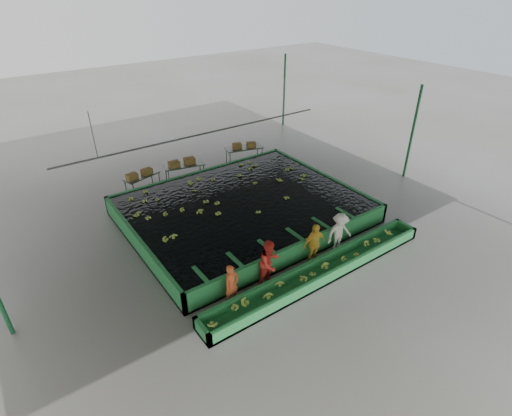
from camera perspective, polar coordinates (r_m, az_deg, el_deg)
ground at (r=17.36m, az=0.96°, el=-3.53°), size 80.00×80.00×0.00m
shed_roof at (r=15.14m, az=1.12°, el=12.35°), size 20.00×22.00×0.04m
shed_posts at (r=16.09m, az=1.03°, el=3.87°), size 20.00×22.00×5.00m
flotation_tank at (r=18.16m, az=-1.83°, el=-0.19°), size 10.00×8.00×0.90m
tank_water at (r=17.96m, az=-1.85°, el=0.91°), size 9.70×7.70×0.00m
sorting_trough at (r=15.04m, az=9.19°, el=-8.96°), size 10.00×1.00×0.50m
cableway_rail at (r=19.82m, az=-7.68°, el=10.43°), size 0.08×0.08×14.00m
rail_hanger_left at (r=17.88m, az=-22.27°, el=9.59°), size 0.04×0.04×2.00m
rail_hanger_right at (r=22.15m, az=3.96°, el=15.49°), size 0.04×0.04×2.00m
worker_a at (r=13.58m, az=-3.49°, el=-10.86°), size 0.61×0.45×1.51m
worker_b at (r=14.16m, az=1.97°, el=-7.89°), size 1.02×0.86×1.85m
worker_c at (r=15.31m, az=8.31°, el=-5.12°), size 1.04×0.47×1.75m
worker_d at (r=16.15m, az=11.84°, el=-3.49°), size 1.20×0.79×1.72m
packing_table_left at (r=21.38m, az=-15.86°, el=3.50°), size 1.96×1.22×0.83m
packing_table_mid at (r=21.87m, az=-10.12°, el=5.02°), size 2.23×1.27×0.96m
packing_table_right at (r=23.67m, az=-1.70°, el=7.58°), size 2.33×1.41×0.99m
box_stack_left at (r=21.10m, az=-16.24°, el=4.32°), size 1.41×0.59×0.29m
box_stack_mid at (r=21.59m, az=-10.50°, el=6.05°), size 1.46×0.48×0.31m
box_stack_right at (r=23.40m, az=-1.71°, el=8.61°), size 1.40×0.86×0.29m
floating_bananas at (r=18.55m, az=-3.22°, el=1.90°), size 9.10×6.20×0.12m
trough_bananas at (r=14.95m, az=9.24°, el=-8.52°), size 9.12×0.61×0.12m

